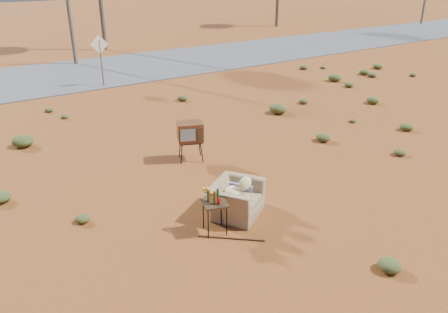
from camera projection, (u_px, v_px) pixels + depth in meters
ground at (238, 209)px, 9.43m from camera, size 140.00×140.00×0.00m
highway at (51, 77)px, 20.73m from camera, size 140.00×7.00×0.04m
armchair at (237, 193)px, 9.16m from camera, size 1.41×1.36×0.95m
tv_unit at (190, 132)px, 11.56m from camera, size 0.81×0.74×1.06m
side_table at (213, 201)px, 8.37m from camera, size 0.58×0.58×0.94m
rusty_bar at (231, 238)px, 8.39m from camera, size 0.98×0.90×0.03m
road_sign at (100, 52)px, 18.66m from camera, size 0.78×0.06×2.19m
scrub_patch at (122, 148)px, 12.26m from camera, size 17.49×8.07×0.33m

